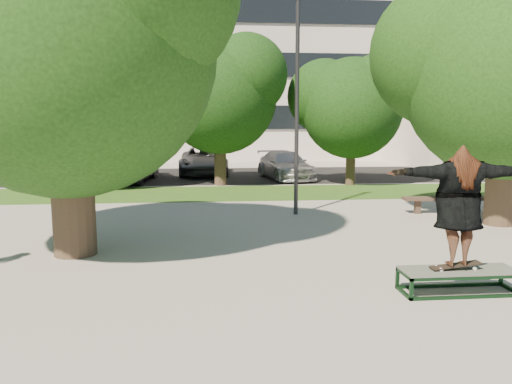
{
  "coord_description": "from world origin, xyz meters",
  "views": [
    {
      "loc": [
        -1.53,
        -9.09,
        2.63
      ],
      "look_at": [
        -0.59,
        0.6,
        1.28
      ],
      "focal_mm": 35.0,
      "sensor_mm": 36.0,
      "label": 1
    }
  ],
  "objects": [
    {
      "name": "ground",
      "position": [
        0.0,
        0.0,
        0.0
      ],
      "size": [
        120.0,
        120.0,
        0.0
      ],
      "primitive_type": "plane",
      "color": "#99958D",
      "rests_on": "ground"
    },
    {
      "name": "grass_strip",
      "position": [
        1.0,
        9.5,
        0.01
      ],
      "size": [
        30.0,
        4.0,
        0.02
      ],
      "primitive_type": "cube",
      "color": "#224F16",
      "rests_on": "ground"
    },
    {
      "name": "asphalt_strip",
      "position": [
        0.0,
        16.0,
        0.01
      ],
      "size": [
        40.0,
        8.0,
        0.01
      ],
      "primitive_type": "cube",
      "color": "black",
      "rests_on": "ground"
    },
    {
      "name": "tree_left",
      "position": [
        -4.29,
        1.09,
        4.42
      ],
      "size": [
        6.96,
        5.95,
        7.12
      ],
      "color": "#38281E",
      "rests_on": "ground"
    },
    {
      "name": "tree_right",
      "position": [
        5.92,
        3.08,
        4.09
      ],
      "size": [
        6.24,
        5.33,
        6.51
      ],
      "color": "#38281E",
      "rests_on": "ground"
    },
    {
      "name": "bg_tree_left",
      "position": [
        -6.57,
        11.07,
        3.73
      ],
      "size": [
        5.28,
        4.51,
        5.77
      ],
      "color": "#38281E",
      "rests_on": "ground"
    },
    {
      "name": "bg_tree_mid",
      "position": [
        -1.08,
        12.08,
        4.02
      ],
      "size": [
        5.76,
        4.92,
        6.24
      ],
      "color": "#38281E",
      "rests_on": "ground"
    },
    {
      "name": "bg_tree_right",
      "position": [
        4.43,
        11.57,
        3.49
      ],
      "size": [
        5.04,
        4.31,
        5.43
      ],
      "color": "#38281E",
      "rests_on": "ground"
    },
    {
      "name": "lamppost",
      "position": [
        1.0,
        5.0,
        3.15
      ],
      "size": [
        0.25,
        0.15,
        6.11
      ],
      "color": "#2D2D30",
      "rests_on": "ground"
    },
    {
      "name": "office_building",
      "position": [
        -2.0,
        31.98,
        8.0
      ],
      "size": [
        30.0,
        14.12,
        16.0
      ],
      "color": "#B9B2AB",
      "rests_on": "ground"
    },
    {
      "name": "side_building",
      "position": [
        18.0,
        22.0,
        4.0
      ],
      "size": [
        15.0,
        10.0,
        8.0
      ],
      "primitive_type": "cube",
      "color": "silver",
      "rests_on": "ground"
    },
    {
      "name": "grind_box",
      "position": [
        2.34,
        -1.93,
        0.19
      ],
      "size": [
        1.8,
        0.6,
        0.38
      ],
      "color": "black",
      "rests_on": "ground"
    },
    {
      "name": "skater_rig",
      "position": [
        2.28,
        -1.93,
        1.38
      ],
      "size": [
        2.33,
        0.88,
        1.93
      ],
      "rotation": [
        0.0,
        0.0,
        3.02
      ],
      "color": "white",
      "rests_on": "grind_box"
    },
    {
      "name": "bench",
      "position": [
        5.71,
        4.68,
        0.4
      ],
      "size": [
        3.16,
        0.59,
        0.48
      ],
      "rotation": [
        0.0,
        0.0,
        -0.05
      ],
      "color": "#433328",
      "rests_on": "ground"
    },
    {
      "name": "car_silver_a",
      "position": [
        -5.13,
        14.51,
        0.82
      ],
      "size": [
        2.56,
        5.04,
        1.64
      ],
      "primitive_type": "imported",
      "rotation": [
        0.0,
        0.0,
        -0.13
      ],
      "color": "#A0A0A4",
      "rests_on": "asphalt_strip"
    },
    {
      "name": "car_dark",
      "position": [
        -5.0,
        13.57,
        0.81
      ],
      "size": [
        2.1,
        5.03,
        1.62
      ],
      "primitive_type": "imported",
      "rotation": [
        0.0,
        0.0,
        -0.08
      ],
      "color": "black",
      "rests_on": "asphalt_strip"
    },
    {
      "name": "car_grey",
      "position": [
        -1.74,
        16.5,
        0.71
      ],
      "size": [
        2.4,
        5.14,
        1.42
      ],
      "primitive_type": "imported",
      "rotation": [
        0.0,
        0.0,
        0.01
      ],
      "color": "slate",
      "rests_on": "asphalt_strip"
    },
    {
      "name": "car_silver_b",
      "position": [
        2.1,
        14.06,
        0.65
      ],
      "size": [
        2.52,
        4.7,
        1.3
      ],
      "primitive_type": "imported",
      "rotation": [
        0.0,
        0.0,
        0.16
      ],
      "color": "#BBBBC0",
      "rests_on": "asphalt_strip"
    }
  ]
}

